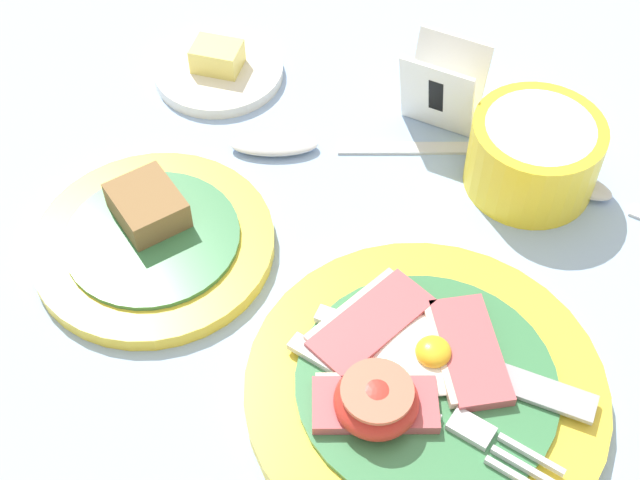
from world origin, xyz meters
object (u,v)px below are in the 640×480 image
Objects in this scene: butter_dish at (219,69)px; bread_plate at (153,239)px; breakfast_plate at (420,385)px; teaspoon_near_cup at (308,145)px; sugar_cup at (534,153)px; number_card at (442,89)px; teaspoon_by_saucer at (602,194)px.

bread_plate is at bearing -73.15° from butter_dish.
teaspoon_near_cup is (-0.16, 0.16, -0.01)m from breakfast_plate.
breakfast_plate is 0.23m from teaspoon_near_cup.
sugar_cup reaches higher than breakfast_plate.
bread_plate is 0.25m from number_card.
butter_dish is at bearing -49.11° from teaspoon_near_cup.
bread_plate is (-0.22, 0.02, -0.00)m from breakfast_plate.
sugar_cup is 0.89× the size of butter_dish.
breakfast_plate reaches higher than teaspoon_by_saucer.
butter_dish is 0.19m from number_card.
bread_plate is 2.36× the size of number_card.
sugar_cup is (0.22, 0.18, 0.02)m from bread_plate.
bread_plate is 0.15m from teaspoon_near_cup.
teaspoon_by_saucer is (0.28, 0.19, -0.00)m from bread_plate.
number_card reaches higher than sugar_cup.
number_card is at bearing 109.32° from breakfast_plate.
number_card is at bearing 8.76° from butter_dish.
bread_plate reaches higher than butter_dish.
bread_plate is 0.29m from sugar_cup.
breakfast_plate is 0.22m from bread_plate.
sugar_cup is at bearing 39.87° from bread_plate.
butter_dish is (-0.28, -0.00, -0.02)m from sugar_cup.
bread_plate reaches higher than teaspoon_near_cup.
sugar_cup is at bearing 89.25° from breakfast_plate.
teaspoon_near_cup is at bearing 68.90° from bread_plate.
sugar_cup is 0.06m from teaspoon_by_saucer.
sugar_cup is 0.17m from teaspoon_near_cup.
breakfast_plate is at bearing 108.18° from teaspoon_near_cup.
breakfast_plate is 1.33× the size of bread_plate.
sugar_cup is at bearing -18.94° from number_card.
butter_dish is at bearing 106.85° from bread_plate.
teaspoon_near_cup is (0.05, 0.14, -0.00)m from bread_plate.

